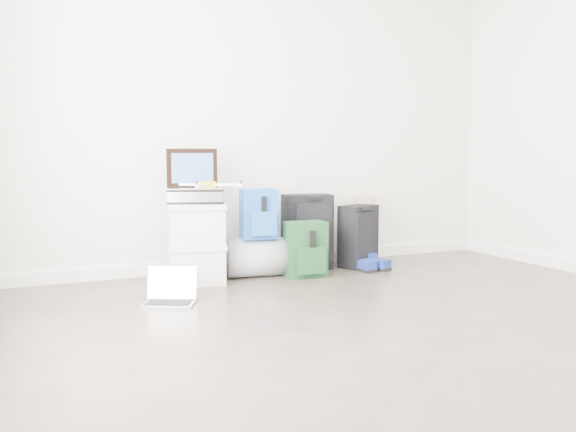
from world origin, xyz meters
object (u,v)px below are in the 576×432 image
boxes_stack (197,243)px  laptop (170,295)px  carry_on (359,236)px  duffel_bag (258,257)px  large_suitcase (307,232)px  briefcase (196,196)px

boxes_stack → laptop: 0.68m
carry_on → laptop: 1.91m
duffel_bag → large_suitcase: (0.51, 0.13, 0.16)m
boxes_stack → carry_on: boxes_stack is taller
briefcase → boxes_stack: bearing=-56.8°
duffel_bag → laptop: (-0.86, -0.58, -0.10)m
briefcase → large_suitcase: size_ratio=0.64×
boxes_stack → carry_on: 1.46m
briefcase → laptop: briefcase is taller
boxes_stack → duffel_bag: (0.51, 0.04, -0.15)m
boxes_stack → large_suitcase: large_suitcase is taller
large_suitcase → briefcase: bearing=-158.1°
briefcase → duffel_bag: size_ratio=0.81×
briefcase → carry_on: bearing=21.2°
large_suitcase → carry_on: (0.44, -0.11, -0.05)m
boxes_stack → carry_on: bearing=14.8°
large_suitcase → carry_on: size_ratio=1.18×
large_suitcase → laptop: 1.56m
carry_on → laptop: carry_on is taller
boxes_stack → large_suitcase: (1.02, 0.17, 0.01)m
boxes_stack → large_suitcase: 1.04m
boxes_stack → large_suitcase: bearing=22.0°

